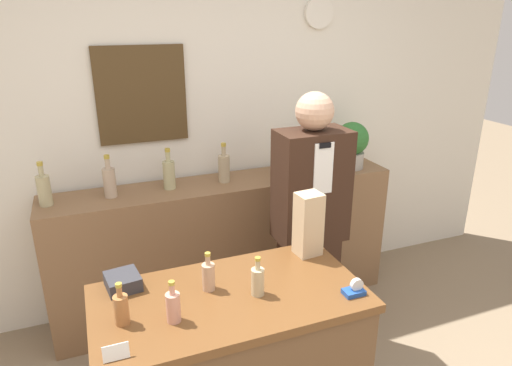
# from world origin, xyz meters

# --- Properties ---
(back_wall) EXTENTS (5.20, 0.09, 2.70)m
(back_wall) POSITION_xyz_m (-0.00, 2.00, 1.35)
(back_wall) COLOR silver
(back_wall) RESTS_ON ground_plane
(back_shelf) EXTENTS (2.39, 0.40, 0.97)m
(back_shelf) POSITION_xyz_m (0.09, 1.74, 0.48)
(back_shelf) COLOR brown
(back_shelf) RESTS_ON ground_plane
(shopkeeper) EXTENTS (0.42, 0.26, 1.65)m
(shopkeeper) POSITION_xyz_m (0.43, 1.16, 0.82)
(shopkeeper) COLOR #331E14
(shopkeeper) RESTS_ON ground_plane
(potted_plant) EXTENTS (0.24, 0.24, 0.34)m
(potted_plant) POSITION_xyz_m (1.05, 1.70, 1.15)
(potted_plant) COLOR #9E998E
(potted_plant) RESTS_ON back_shelf
(paper_bag) EXTENTS (0.13, 0.12, 0.32)m
(paper_bag) POSITION_xyz_m (0.19, 0.74, 1.08)
(paper_bag) COLOR tan
(paper_bag) RESTS_ON display_counter
(tape_dispenser) EXTENTS (0.09, 0.06, 0.07)m
(tape_dispenser) POSITION_xyz_m (0.22, 0.35, 0.94)
(tape_dispenser) COLOR #1E4799
(tape_dispenser) RESTS_ON display_counter
(price_card_left) EXTENTS (0.09, 0.02, 0.06)m
(price_card_left) POSITION_xyz_m (-0.76, 0.31, 0.95)
(price_card_left) COLOR white
(price_card_left) RESTS_ON display_counter
(gift_box) EXTENTS (0.16, 0.16, 0.06)m
(gift_box) POSITION_xyz_m (-0.69, 0.76, 0.95)
(gift_box) COLOR #2D2D33
(gift_box) RESTS_ON display_counter
(counter_bottle_0) EXTENTS (0.06, 0.06, 0.18)m
(counter_bottle_0) POSITION_xyz_m (-0.72, 0.51, 0.99)
(counter_bottle_0) COLOR #A46839
(counter_bottle_0) RESTS_ON display_counter
(counter_bottle_1) EXTENTS (0.06, 0.06, 0.18)m
(counter_bottle_1) POSITION_xyz_m (-0.53, 0.45, 0.99)
(counter_bottle_1) COLOR tan
(counter_bottle_1) RESTS_ON display_counter
(counter_bottle_2) EXTENTS (0.06, 0.06, 0.18)m
(counter_bottle_2) POSITION_xyz_m (-0.35, 0.61, 0.99)
(counter_bottle_2) COLOR tan
(counter_bottle_2) RESTS_ON display_counter
(counter_bottle_3) EXTENTS (0.06, 0.06, 0.18)m
(counter_bottle_3) POSITION_xyz_m (-0.16, 0.50, 0.99)
(counter_bottle_3) COLOR tan
(counter_bottle_3) RESTS_ON display_counter
(shelf_bottle_0) EXTENTS (0.08, 0.08, 0.27)m
(shelf_bottle_0) POSITION_xyz_m (-1.03, 1.75, 1.07)
(shelf_bottle_0) COLOR tan
(shelf_bottle_0) RESTS_ON back_shelf
(shelf_bottle_1) EXTENTS (0.08, 0.08, 0.27)m
(shelf_bottle_1) POSITION_xyz_m (-0.66, 1.75, 1.07)
(shelf_bottle_1) COLOR tan
(shelf_bottle_1) RESTS_ON back_shelf
(shelf_bottle_2) EXTENTS (0.08, 0.08, 0.27)m
(shelf_bottle_2) POSITION_xyz_m (-0.28, 1.76, 1.07)
(shelf_bottle_2) COLOR tan
(shelf_bottle_2) RESTS_ON back_shelf
(shelf_bottle_3) EXTENTS (0.08, 0.08, 0.27)m
(shelf_bottle_3) POSITION_xyz_m (0.09, 1.75, 1.07)
(shelf_bottle_3) COLOR tan
(shelf_bottle_3) RESTS_ON back_shelf
(shelf_bottle_4) EXTENTS (0.08, 0.08, 0.27)m
(shelf_bottle_4) POSITION_xyz_m (0.46, 1.73, 1.07)
(shelf_bottle_4) COLOR tan
(shelf_bottle_4) RESTS_ON back_shelf
(shelf_bottle_5) EXTENTS (0.08, 0.08, 0.27)m
(shelf_bottle_5) POSITION_xyz_m (0.83, 1.74, 1.07)
(shelf_bottle_5) COLOR tan
(shelf_bottle_5) RESTS_ON back_shelf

